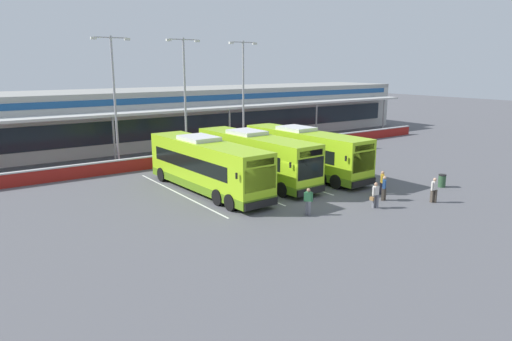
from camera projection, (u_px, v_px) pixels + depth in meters
ground_plane at (306, 199)px, 30.29m from camera, size 200.00×200.00×0.00m
terminal_building at (146, 117)px, 51.03m from camera, size 70.00×13.00×6.00m
red_barrier_wall at (200, 156)px, 41.71m from camera, size 60.00×0.40×1.10m
coach_bus_leftmost at (207, 166)px, 31.69m from camera, size 3.28×12.24×3.78m
coach_bus_left_centre at (255, 158)px, 34.54m from camera, size 3.28×12.24×3.78m
coach_bus_centre at (304, 153)px, 36.61m from camera, size 3.28×12.24×3.78m
bay_stripe_far_west at (179, 193)px, 31.52m from camera, size 0.14×13.00×0.01m
bay_stripe_west at (230, 184)px, 33.88m from camera, size 0.14×13.00×0.01m
bay_stripe_mid_west at (275, 177)px, 36.25m from camera, size 0.14×13.00×0.01m
bay_stripe_centre at (315, 170)px, 38.61m from camera, size 0.14×13.00×0.01m
pedestrian_with_handbag at (375, 194)px, 28.14m from camera, size 0.62×0.31×1.62m
pedestrian_in_dark_coat at (384, 187)px, 29.75m from camera, size 0.48×0.41×1.62m
pedestrian_child at (308, 201)px, 26.83m from camera, size 0.47×0.42×1.62m
pedestrian_near_bin at (382, 182)px, 31.16m from camera, size 0.46×0.44×1.62m
pedestrian_approaching_bus at (434, 189)px, 29.28m from camera, size 0.54×0.32×1.62m
lamp_post_west at (114, 93)px, 38.83m from camera, size 3.24×0.28×11.00m
lamp_post_centre at (185, 91)px, 41.68m from camera, size 3.24×0.28×11.00m
lamp_post_east at (243, 89)px, 46.52m from camera, size 3.24×0.28×11.00m
litter_bin at (442, 181)px, 33.11m from camera, size 0.54×0.54×0.93m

